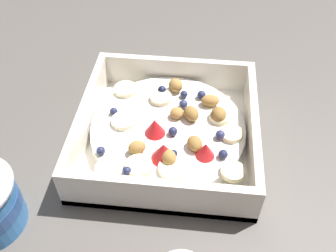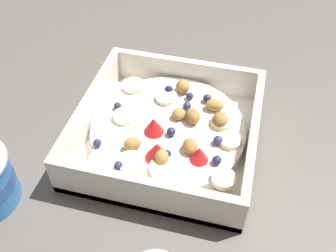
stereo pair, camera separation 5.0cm
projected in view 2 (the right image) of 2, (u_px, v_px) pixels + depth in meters
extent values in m
plane|color=#56514C|center=(154.00, 146.00, 0.52)|extent=(2.40, 2.40, 0.00)
cube|color=white|center=(168.00, 139.00, 0.52)|extent=(0.23, 0.23, 0.01)
cube|color=white|center=(251.00, 142.00, 0.48)|extent=(0.23, 0.01, 0.06)
cube|color=white|center=(91.00, 112.00, 0.52)|extent=(0.23, 0.01, 0.06)
cube|color=white|center=(144.00, 195.00, 0.43)|extent=(0.01, 0.21, 0.06)
cube|color=white|center=(186.00, 76.00, 0.58)|extent=(0.01, 0.21, 0.06)
cylinder|color=white|center=(168.00, 131.00, 0.51)|extent=(0.21, 0.21, 0.02)
cylinder|color=#F7EFC6|center=(125.00, 116.00, 0.51)|extent=(0.04, 0.04, 0.01)
cylinder|color=#F4EAB7|center=(133.00, 86.00, 0.55)|extent=(0.04, 0.04, 0.01)
cylinder|color=#F4EAB7|center=(168.00, 98.00, 0.54)|extent=(0.04, 0.04, 0.01)
cylinder|color=#F4EAB7|center=(222.00, 122.00, 0.50)|extent=(0.04, 0.04, 0.01)
cylinder|color=beige|center=(224.00, 179.00, 0.44)|extent=(0.03, 0.03, 0.01)
cylinder|color=beige|center=(131.00, 162.00, 0.46)|extent=(0.05, 0.05, 0.01)
cylinder|color=beige|center=(230.00, 141.00, 0.48)|extent=(0.04, 0.04, 0.01)
cylinder|color=#F7EFC6|center=(163.00, 168.00, 0.45)|extent=(0.05, 0.05, 0.01)
cylinder|color=beige|center=(99.00, 162.00, 0.46)|extent=(0.04, 0.04, 0.01)
cone|color=red|center=(157.00, 151.00, 0.46)|extent=(0.04, 0.04, 0.03)
cone|color=red|center=(199.00, 154.00, 0.46)|extent=(0.03, 0.03, 0.02)
cone|color=red|center=(151.00, 124.00, 0.49)|extent=(0.04, 0.04, 0.02)
sphere|color=#23284C|center=(171.00, 132.00, 0.49)|extent=(0.01, 0.01, 0.01)
sphere|color=#191E3D|center=(167.00, 154.00, 0.46)|extent=(0.01, 0.01, 0.01)
sphere|color=#23284C|center=(117.00, 106.00, 0.52)|extent=(0.01, 0.01, 0.01)
sphere|color=#23284C|center=(97.00, 143.00, 0.47)|extent=(0.01, 0.01, 0.01)
sphere|color=navy|center=(218.00, 140.00, 0.48)|extent=(0.01, 0.01, 0.01)
sphere|color=#23284C|center=(118.00, 166.00, 0.45)|extent=(0.01, 0.01, 0.01)
sphere|color=#191E3D|center=(131.00, 145.00, 0.47)|extent=(0.01, 0.01, 0.01)
sphere|color=#191E3D|center=(166.00, 89.00, 0.54)|extent=(0.01, 0.01, 0.01)
sphere|color=#23284C|center=(207.00, 98.00, 0.53)|extent=(0.01, 0.01, 0.01)
sphere|color=#23284C|center=(190.00, 96.00, 0.54)|extent=(0.01, 0.01, 0.01)
sphere|color=#23284C|center=(217.00, 160.00, 0.46)|extent=(0.01, 0.01, 0.01)
sphere|color=navy|center=(187.00, 106.00, 0.52)|extent=(0.01, 0.01, 0.01)
ellipsoid|color=olive|center=(220.00, 120.00, 0.50)|extent=(0.03, 0.02, 0.02)
ellipsoid|color=#AD7F42|center=(132.00, 144.00, 0.47)|extent=(0.02, 0.03, 0.02)
ellipsoid|color=#AD7F42|center=(179.00, 114.00, 0.51)|extent=(0.03, 0.03, 0.01)
ellipsoid|color=olive|center=(190.00, 146.00, 0.47)|extent=(0.03, 0.03, 0.02)
ellipsoid|color=olive|center=(193.00, 116.00, 0.50)|extent=(0.03, 0.03, 0.02)
ellipsoid|color=#AD7F42|center=(162.00, 157.00, 0.45)|extent=(0.03, 0.03, 0.02)
ellipsoid|color=#AD7F42|center=(215.00, 105.00, 0.52)|extent=(0.02, 0.03, 0.02)
ellipsoid|color=#AD7F42|center=(183.00, 86.00, 0.54)|extent=(0.03, 0.03, 0.02)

